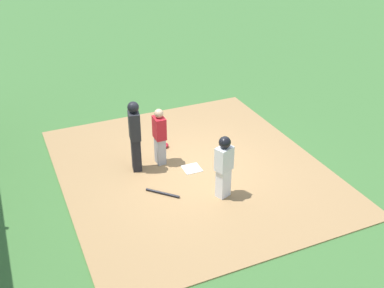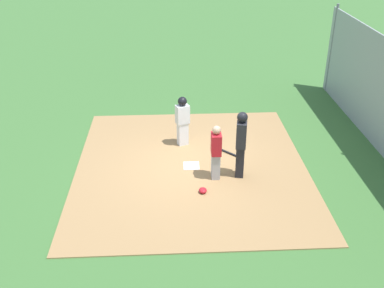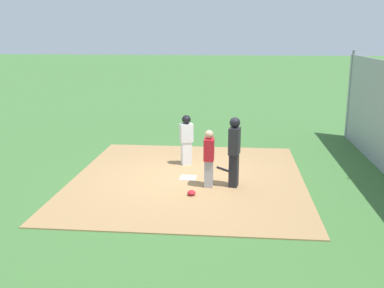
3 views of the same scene
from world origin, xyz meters
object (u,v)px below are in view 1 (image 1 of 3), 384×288
home_plate (192,169)px  catcher_mask (165,145)px  umpire (135,135)px  baseball_bat (163,193)px  runner (224,164)px  catcher (160,136)px

home_plate → catcher_mask: catcher_mask is taller
home_plate → umpire: umpire is taller
baseball_bat → catcher_mask: bearing=-66.6°
home_plate → umpire: size_ratio=0.24×
catcher_mask → home_plate: bearing=9.6°
home_plate → runner: 1.61m
umpire → catcher_mask: 1.60m
umpire → runner: umpire is taller
catcher → runner: (1.97, 0.81, 0.08)m
umpire → runner: size_ratio=1.20×
catcher → baseball_bat: (1.35, -0.45, -0.75)m
catcher → catcher_mask: size_ratio=6.35×
umpire → catcher_mask: (-0.78, 1.05, -0.93)m
catcher → umpire: size_ratio=0.82×
umpire → baseball_bat: (1.29, 0.20, -0.96)m
baseball_bat → home_plate: bearing=-99.9°
baseball_bat → catcher_mask: (-2.07, 0.85, 0.03)m
home_plate → baseball_bat: baseball_bat is taller
catcher_mask → runner: bearing=8.8°
catcher → umpire: umpire is taller
home_plate → catcher: 1.17m
umpire → baseball_bat: bearing=-70.5°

